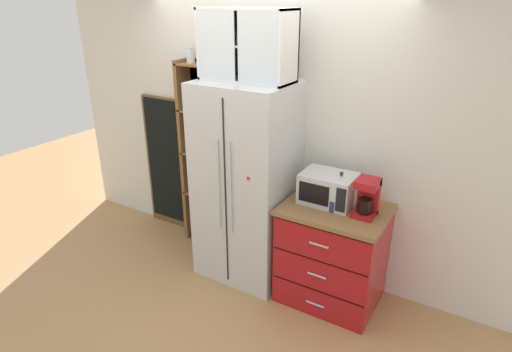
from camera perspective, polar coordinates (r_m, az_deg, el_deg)
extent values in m
plane|color=tan|center=(4.36, -1.25, -12.26)|extent=(10.58, 10.58, 0.00)
cube|color=silver|center=(4.09, 1.59, 5.36)|extent=(4.89, 0.10, 2.55)
cube|color=silver|center=(3.91, -1.26, -0.96)|extent=(0.82, 0.67, 1.86)
cube|color=black|center=(3.65, -4.10, -2.81)|extent=(0.01, 0.01, 1.71)
cylinder|color=silver|center=(3.64, -5.02, -1.34)|extent=(0.02, 0.02, 0.84)
cylinder|color=silver|center=(3.57, -3.45, -1.75)|extent=(0.02, 0.02, 0.84)
cube|color=red|center=(3.44, -1.05, -0.34)|extent=(0.02, 0.01, 0.02)
cube|color=brown|center=(4.52, -6.17, 2.95)|extent=(0.49, 0.04, 1.95)
cube|color=brown|center=(4.55, -9.20, 2.93)|extent=(0.04, 0.21, 1.95)
cube|color=brown|center=(4.31, -4.95, 1.98)|extent=(0.04, 0.21, 1.95)
cube|color=brown|center=(4.59, -6.88, -2.38)|extent=(0.43, 0.21, 0.02)
cylinder|color=silver|center=(4.62, -7.62, -1.19)|extent=(0.07, 0.07, 0.14)
cylinder|color=#E0C67F|center=(4.63, -7.61, -1.42)|extent=(0.06, 0.06, 0.09)
cylinder|color=#B2B2B7|center=(4.59, -7.67, -0.35)|extent=(0.06, 0.06, 0.01)
cylinder|color=silver|center=(4.52, -5.97, -1.74)|extent=(0.08, 0.08, 0.13)
cylinder|color=#CCB78C|center=(4.53, -5.96, -1.96)|extent=(0.07, 0.07, 0.09)
cylinder|color=#B2B2B7|center=(4.49, -6.00, -0.93)|extent=(0.08, 0.08, 0.01)
cube|color=brown|center=(4.42, -7.16, 2.91)|extent=(0.43, 0.21, 0.02)
cylinder|color=silver|center=(4.47, -8.31, 3.83)|extent=(0.07, 0.07, 0.09)
cylinder|color=beige|center=(4.47, -8.30, 3.66)|extent=(0.06, 0.06, 0.06)
cylinder|color=#B2B2B7|center=(4.45, -8.35, 4.45)|extent=(0.06, 0.06, 0.01)
cylinder|color=silver|center=(4.38, -7.37, 3.55)|extent=(0.08, 0.08, 0.10)
cylinder|color=brown|center=(4.39, -7.36, 3.37)|extent=(0.07, 0.07, 0.07)
cylinder|color=#B2B2B7|center=(4.37, -7.41, 4.24)|extent=(0.08, 0.08, 0.01)
cylinder|color=silver|center=(4.32, -6.08, 3.46)|extent=(0.08, 0.08, 0.12)
cylinder|color=white|center=(4.32, -6.07, 3.23)|extent=(0.07, 0.07, 0.08)
cylinder|color=#B2B2B7|center=(4.30, -6.11, 4.29)|extent=(0.07, 0.07, 0.01)
cube|color=brown|center=(4.29, -7.45, 8.56)|extent=(0.43, 0.21, 0.02)
cylinder|color=silver|center=(4.36, -8.76, 9.51)|extent=(0.07, 0.07, 0.10)
cylinder|color=white|center=(4.36, -8.74, 9.32)|extent=(0.06, 0.06, 0.07)
cylinder|color=#B2B2B7|center=(4.35, -8.80, 10.20)|extent=(0.07, 0.07, 0.01)
cylinder|color=silver|center=(4.27, -7.63, 9.26)|extent=(0.08, 0.08, 0.09)
cylinder|color=#B77A38|center=(4.28, -7.62, 9.09)|extent=(0.07, 0.07, 0.06)
cylinder|color=#B2B2B7|center=(4.26, -7.67, 9.93)|extent=(0.08, 0.08, 0.01)
cylinder|color=silver|center=(4.20, -6.22, 9.15)|extent=(0.07, 0.07, 0.10)
cylinder|color=#2D2D2D|center=(4.20, -6.21, 8.95)|extent=(0.06, 0.06, 0.07)
cylinder|color=#B2B2B7|center=(4.18, -6.25, 9.90)|extent=(0.07, 0.07, 0.01)
cube|color=brown|center=(4.20, -7.77, 14.52)|extent=(0.43, 0.21, 0.02)
cylinder|color=silver|center=(4.25, -8.75, 15.59)|extent=(0.08, 0.08, 0.13)
cylinder|color=#382316|center=(4.25, -8.74, 15.33)|extent=(0.07, 0.07, 0.09)
cylinder|color=#B2B2B7|center=(4.24, -8.81, 16.56)|extent=(0.07, 0.07, 0.01)
cube|color=#A8161C|center=(3.82, 10.16, -10.44)|extent=(0.83, 0.64, 0.86)
cube|color=olive|center=(3.60, 10.66, -4.42)|extent=(0.86, 0.67, 0.04)
cube|color=black|center=(3.66, 8.06, -14.94)|extent=(0.81, 0.00, 0.01)
cube|color=silver|center=(3.74, 7.88, -16.62)|extent=(0.16, 0.01, 0.01)
cube|color=black|center=(3.50, 8.32, -11.21)|extent=(0.81, 0.00, 0.01)
cube|color=silver|center=(3.56, 8.14, -13.05)|extent=(0.16, 0.01, 0.01)
cube|color=black|center=(3.34, 8.60, -7.13)|extent=(0.81, 0.00, 0.01)
cube|color=silver|center=(3.40, 8.41, -9.12)|extent=(0.16, 0.01, 0.01)
cube|color=silver|center=(3.60, 9.64, -1.62)|extent=(0.44, 0.32, 0.26)
cube|color=black|center=(3.49, 7.71, -2.38)|extent=(0.26, 0.01, 0.17)
cube|color=black|center=(3.41, 11.24, -3.21)|extent=(0.08, 0.01, 0.20)
cube|color=#A8161C|center=(3.50, 14.28, -4.92)|extent=(0.17, 0.20, 0.03)
cube|color=#A8161C|center=(3.50, 14.85, -2.50)|extent=(0.17, 0.06, 0.30)
cube|color=#A8161C|center=(3.39, 14.72, -0.95)|extent=(0.17, 0.20, 0.06)
cylinder|color=black|center=(3.46, 14.35, -3.89)|extent=(0.11, 0.11, 0.12)
cylinder|color=navy|center=(3.50, 10.30, -3.91)|extent=(0.08, 0.08, 0.10)
torus|color=navy|center=(3.48, 11.13, -4.03)|extent=(0.05, 0.01, 0.05)
cylinder|color=brown|center=(3.55, 10.76, -2.96)|extent=(0.06, 0.06, 0.17)
cone|color=brown|center=(3.51, 10.87, -1.67)|extent=(0.06, 0.06, 0.04)
cylinder|color=brown|center=(3.50, 10.91, -1.23)|extent=(0.02, 0.02, 0.07)
cylinder|color=black|center=(3.48, 10.95, -0.63)|extent=(0.03, 0.03, 0.01)
cylinder|color=#285B33|center=(3.59, 11.15, -2.27)|extent=(0.07, 0.07, 0.21)
cone|color=#285B33|center=(3.55, 11.29, -0.68)|extent=(0.07, 0.07, 0.04)
cylinder|color=#285B33|center=(3.54, 11.32, -0.23)|extent=(0.03, 0.03, 0.07)
cylinder|color=black|center=(3.52, 11.37, 0.36)|extent=(0.03, 0.03, 0.01)
cube|color=silver|center=(3.73, 0.03, 17.30)|extent=(0.79, 0.02, 0.57)
cube|color=silver|center=(3.59, -1.29, 21.47)|extent=(0.79, 0.32, 0.02)
cube|color=silver|center=(3.64, -1.22, 12.77)|extent=(0.79, 0.32, 0.02)
cube|color=silver|center=(3.82, -6.39, 17.30)|extent=(0.02, 0.32, 0.57)
cube|color=silver|center=(3.42, 4.47, 16.70)|extent=(0.02, 0.32, 0.57)
cube|color=silver|center=(3.61, -1.25, 17.09)|extent=(0.76, 0.30, 0.02)
cube|color=silver|center=(3.59, -5.42, 16.97)|extent=(0.36, 0.01, 0.53)
cube|color=silver|center=(3.37, 0.26, 16.68)|extent=(0.36, 0.01, 0.53)
cylinder|color=silver|center=(3.80, -4.86, 13.29)|extent=(0.05, 0.05, 0.00)
cylinder|color=silver|center=(3.79, -4.88, 13.78)|extent=(0.01, 0.01, 0.07)
cone|color=silver|center=(3.78, -4.91, 14.68)|extent=(0.06, 0.06, 0.05)
cylinder|color=silver|center=(3.64, -1.22, 12.96)|extent=(0.05, 0.05, 0.00)
cylinder|color=silver|center=(3.64, -1.22, 13.47)|extent=(0.01, 0.01, 0.07)
cone|color=silver|center=(3.63, -1.23, 14.41)|extent=(0.06, 0.06, 0.05)
cylinder|color=silver|center=(3.51, 2.72, 12.54)|extent=(0.05, 0.05, 0.00)
cylinder|color=silver|center=(3.50, 2.73, 13.07)|extent=(0.01, 0.01, 0.07)
cone|color=silver|center=(3.49, 2.75, 14.04)|extent=(0.06, 0.06, 0.05)
cylinder|color=white|center=(3.73, -4.50, 17.85)|extent=(0.06, 0.06, 0.07)
cylinder|color=white|center=(3.64, -2.37, 17.78)|extent=(0.06, 0.06, 0.07)
cylinder|color=white|center=(3.56, -0.13, 17.67)|extent=(0.06, 0.06, 0.07)
cylinder|color=white|center=(3.48, 2.21, 17.54)|extent=(0.06, 0.06, 0.07)
cube|color=brown|center=(4.91, -11.65, 1.58)|extent=(0.60, 0.04, 1.52)
cube|color=black|center=(4.89, -11.83, 1.84)|extent=(0.54, 0.01, 1.42)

